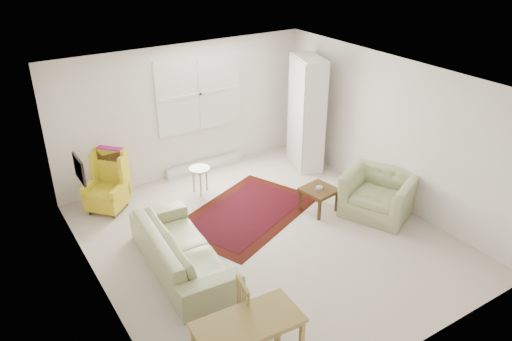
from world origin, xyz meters
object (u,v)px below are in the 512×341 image
sofa (181,241)px  stool (200,180)px  cabinet (307,114)px  desk_chair (258,310)px  wingback_chair (105,183)px  coffee_table (318,200)px  armchair (379,191)px

sofa → stool: bearing=-29.8°
cabinet → desk_chair: (-3.35, -3.45, -0.65)m
wingback_chair → desk_chair: size_ratio=1.18×
coffee_table → desk_chair: 3.12m
wingback_chair → desk_chair: bearing=-34.4°
stool → coffee_table: bearing=-49.2°
cabinet → stool: bearing=-165.4°
stool → armchair: bearing=-45.5°
armchair → coffee_table: size_ratio=2.13×
sofa → coffee_table: sofa is taller
stool → desk_chair: 3.70m
cabinet → armchair: bearing=-76.5°
desk_chair → armchair: bearing=-57.3°
sofa → wingback_chair: 2.17m
armchair → wingback_chair: bearing=-148.8°
armchair → wingback_chair: 4.54m
wingback_chair → cabinet: cabinet is taller
armchair → desk_chair: desk_chair is taller
coffee_table → desk_chair: size_ratio=0.58×
sofa → stool: 2.19m
stool → cabinet: bearing=-2.1°
armchair → desk_chair: 3.49m
wingback_chair → coffee_table: (2.99, -1.93, -0.31)m
sofa → stool: (1.20, 1.82, -0.19)m
coffee_table → cabinet: bearing=59.8°
desk_chair → coffee_table: bearing=-41.5°
stool → sofa: bearing=-123.4°
coffee_table → stool: bearing=130.8°
sofa → desk_chair: (0.15, -1.72, 0.00)m
sofa → desk_chair: size_ratio=2.48×
wingback_chair → desk_chair: wingback_chair is taller
wingback_chair → stool: 1.64m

